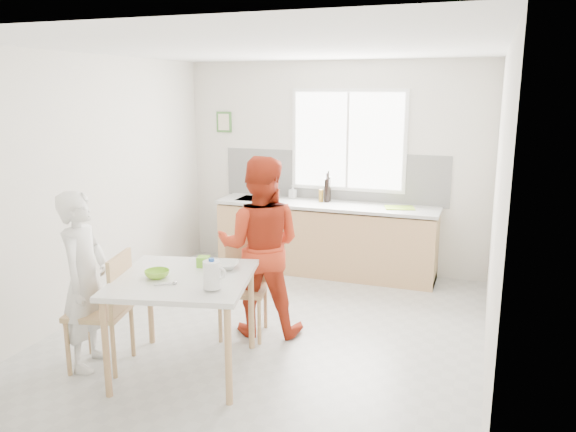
{
  "coord_description": "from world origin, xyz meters",
  "views": [
    {
      "loc": [
        1.9,
        -4.8,
        2.35
      ],
      "look_at": [
        0.11,
        0.2,
        1.14
      ],
      "focal_mm": 35.0,
      "sensor_mm": 36.0,
      "label": 1
    }
  ],
  "objects_px": {
    "person_white": "(85,281)",
    "bowl_white": "(225,265)",
    "milk_jug": "(212,274)",
    "wine_bottle_a": "(328,189)",
    "chair_far": "(244,282)",
    "person_red": "(260,246)",
    "dining_table": "(183,287)",
    "wine_bottle_b": "(327,191)",
    "bowl_green": "(157,274)",
    "chair_left": "(107,305)"
  },
  "relations": [
    {
      "from": "person_white",
      "to": "bowl_green",
      "type": "bearing_deg",
      "value": -94.37
    },
    {
      "from": "bowl_white",
      "to": "chair_far",
      "type": "bearing_deg",
      "value": 98.0
    },
    {
      "from": "person_red",
      "to": "chair_left",
      "type": "bearing_deg",
      "value": 36.21
    },
    {
      "from": "dining_table",
      "to": "wine_bottle_a",
      "type": "distance_m",
      "value": 3.1
    },
    {
      "from": "chair_far",
      "to": "bowl_white",
      "type": "relative_size",
      "value": 4.1
    },
    {
      "from": "dining_table",
      "to": "bowl_green",
      "type": "height_order",
      "value": "bowl_green"
    },
    {
      "from": "chair_far",
      "to": "person_white",
      "type": "bearing_deg",
      "value": -145.71
    },
    {
      "from": "bowl_green",
      "to": "wine_bottle_a",
      "type": "distance_m",
      "value": 3.21
    },
    {
      "from": "person_white",
      "to": "bowl_green",
      "type": "distance_m",
      "value": 0.66
    },
    {
      "from": "chair_far",
      "to": "person_red",
      "type": "height_order",
      "value": "person_red"
    },
    {
      "from": "chair_left",
      "to": "wine_bottle_b",
      "type": "distance_m",
      "value": 3.36
    },
    {
      "from": "chair_far",
      "to": "milk_jug",
      "type": "height_order",
      "value": "milk_jug"
    },
    {
      "from": "bowl_white",
      "to": "milk_jug",
      "type": "relative_size",
      "value": 0.97
    },
    {
      "from": "chair_far",
      "to": "wine_bottle_a",
      "type": "xyz_separation_m",
      "value": [
        0.22,
        2.18,
        0.56
      ]
    },
    {
      "from": "wine_bottle_a",
      "to": "milk_jug",
      "type": "bearing_deg",
      "value": -90.03
    },
    {
      "from": "bowl_green",
      "to": "milk_jug",
      "type": "relative_size",
      "value": 0.86
    },
    {
      "from": "dining_table",
      "to": "bowl_white",
      "type": "xyz_separation_m",
      "value": [
        0.24,
        0.31,
        0.11
      ]
    },
    {
      "from": "dining_table",
      "to": "chair_far",
      "type": "bearing_deg",
      "value": 79.92
    },
    {
      "from": "dining_table",
      "to": "chair_left",
      "type": "height_order",
      "value": "chair_left"
    },
    {
      "from": "person_white",
      "to": "chair_far",
      "type": "bearing_deg",
      "value": -55.71
    },
    {
      "from": "chair_left",
      "to": "person_red",
      "type": "xyz_separation_m",
      "value": [
        0.95,
        1.1,
        0.32
      ]
    },
    {
      "from": "person_red",
      "to": "person_white",
      "type": "bearing_deg",
      "value": 32.41
    },
    {
      "from": "dining_table",
      "to": "bowl_green",
      "type": "bearing_deg",
      "value": -152.96
    },
    {
      "from": "person_red",
      "to": "bowl_green",
      "type": "xyz_separation_m",
      "value": [
        -0.48,
        -1.05,
        -0.0
      ]
    },
    {
      "from": "person_red",
      "to": "milk_jug",
      "type": "relative_size",
      "value": 7.38
    },
    {
      "from": "chair_far",
      "to": "chair_left",
      "type": "bearing_deg",
      "value": -141.26
    },
    {
      "from": "person_red",
      "to": "milk_jug",
      "type": "height_order",
      "value": "person_red"
    },
    {
      "from": "person_white",
      "to": "dining_table",
      "type": "bearing_deg",
      "value": -90.0
    },
    {
      "from": "milk_jug",
      "to": "wine_bottle_b",
      "type": "xyz_separation_m",
      "value": [
        -0.0,
        3.21,
        0.1
      ]
    },
    {
      "from": "dining_table",
      "to": "milk_jug",
      "type": "xyz_separation_m",
      "value": [
        0.38,
        -0.2,
        0.21
      ]
    },
    {
      "from": "bowl_white",
      "to": "wine_bottle_b",
      "type": "bearing_deg",
      "value": 87.02
    },
    {
      "from": "dining_table",
      "to": "chair_left",
      "type": "xyz_separation_m",
      "value": [
        -0.66,
        -0.15,
        -0.2
      ]
    },
    {
      "from": "person_white",
      "to": "person_red",
      "type": "xyz_separation_m",
      "value": [
        1.13,
        1.14,
        0.1
      ]
    },
    {
      "from": "bowl_white",
      "to": "wine_bottle_a",
      "type": "height_order",
      "value": "wine_bottle_a"
    },
    {
      "from": "chair_far",
      "to": "wine_bottle_a",
      "type": "bearing_deg",
      "value": 71.14
    },
    {
      "from": "wine_bottle_b",
      "to": "wine_bottle_a",
      "type": "bearing_deg",
      "value": 86.49
    },
    {
      "from": "chair_left",
      "to": "person_white",
      "type": "relative_size",
      "value": 0.65
    },
    {
      "from": "dining_table",
      "to": "person_white",
      "type": "xyz_separation_m",
      "value": [
        -0.83,
        -0.19,
        0.02
      ]
    },
    {
      "from": "milk_jug",
      "to": "chair_far",
      "type": "bearing_deg",
      "value": 88.62
    },
    {
      "from": "chair_far",
      "to": "bowl_green",
      "type": "relative_size",
      "value": 4.67
    },
    {
      "from": "milk_jug",
      "to": "bowl_white",
      "type": "bearing_deg",
      "value": 92.54
    },
    {
      "from": "bowl_white",
      "to": "wine_bottle_a",
      "type": "xyz_separation_m",
      "value": [
        0.14,
        2.75,
        0.21
      ]
    },
    {
      "from": "person_red",
      "to": "wine_bottle_b",
      "type": "bearing_deg",
      "value": -105.26
    },
    {
      "from": "dining_table",
      "to": "person_white",
      "type": "relative_size",
      "value": 0.85
    },
    {
      "from": "person_white",
      "to": "person_red",
      "type": "distance_m",
      "value": 1.61
    },
    {
      "from": "person_white",
      "to": "bowl_white",
      "type": "bearing_deg",
      "value": -77.78
    },
    {
      "from": "person_red",
      "to": "wine_bottle_b",
      "type": "xyz_separation_m",
      "value": [
        0.08,
        2.06,
        0.2
      ]
    },
    {
      "from": "person_red",
      "to": "bowl_white",
      "type": "xyz_separation_m",
      "value": [
        -0.06,
        -0.64,
        -0.0
      ]
    },
    {
      "from": "dining_table",
      "to": "person_red",
      "type": "xyz_separation_m",
      "value": [
        0.3,
        0.95,
        0.12
      ]
    },
    {
      "from": "bowl_green",
      "to": "milk_jug",
      "type": "xyz_separation_m",
      "value": [
        0.56,
        -0.11,
        0.1
      ]
    }
  ]
}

